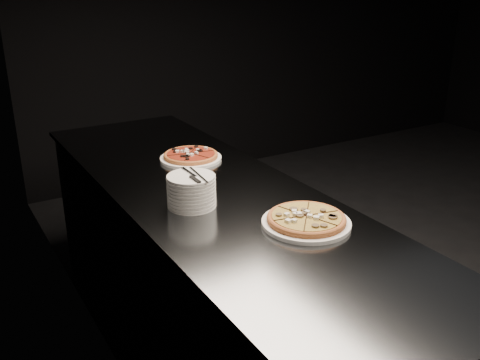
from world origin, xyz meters
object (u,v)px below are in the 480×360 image
pizza_mushroom (306,220)px  pizza_tomato (191,156)px  cutlery (194,176)px  ramekin (207,182)px  counter (213,287)px  plate_stack (191,191)px

pizza_mushroom → pizza_tomato: size_ratio=1.10×
cutlery → ramekin: size_ratio=2.60×
counter → ramekin: bearing=135.8°
ramekin → cutlery: bearing=-132.2°
counter → cutlery: 0.61m
pizza_tomato → ramekin: ramekin is taller
pizza_mushroom → cutlery: size_ratio=1.71×
pizza_tomato → cutlery: bearing=-114.4°
plate_stack → cutlery: 0.07m
pizza_mushroom → pizza_tomato: pizza_mushroom is taller
plate_stack → ramekin: 0.17m
pizza_tomato → plate_stack: (-0.23, -0.49, 0.04)m
counter → ramekin: ramekin is taller
pizza_mushroom → ramekin: 0.49m
pizza_mushroom → cutlery: (-0.26, 0.34, 0.11)m
counter → pizza_mushroom: size_ratio=7.43×
counter → plate_stack: 0.55m
pizza_tomato → ramekin: bearing=-106.5°
counter → cutlery: (-0.13, -0.12, 0.58)m
pizza_mushroom → pizza_tomato: bearing=92.4°
pizza_tomato → ramekin: size_ratio=4.04×
ramekin → counter: bearing=-44.2°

